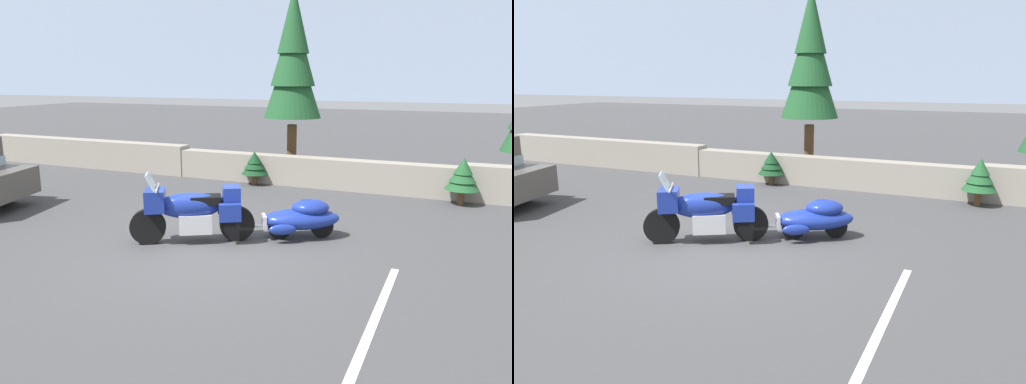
# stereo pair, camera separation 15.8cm
# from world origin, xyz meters

# --- Properties ---
(ground_plane) EXTENTS (80.00, 80.00, 0.00)m
(ground_plane) POSITION_xyz_m (0.00, 0.00, 0.00)
(ground_plane) COLOR #424244
(stone_guard_wall) EXTENTS (24.00, 0.58, 0.94)m
(stone_guard_wall) POSITION_xyz_m (-0.01, 5.74, 0.45)
(stone_guard_wall) COLOR gray
(stone_guard_wall) RESTS_ON ground
(distant_ridgeline) EXTENTS (240.00, 80.00, 16.00)m
(distant_ridgeline) POSITION_xyz_m (0.00, 95.74, 8.00)
(distant_ridgeline) COLOR #8C9EB7
(distant_ridgeline) RESTS_ON ground
(touring_motorcycle) EXTENTS (2.07, 1.42, 1.33)m
(touring_motorcycle) POSITION_xyz_m (-0.50, 0.20, 0.62)
(touring_motorcycle) COLOR black
(touring_motorcycle) RESTS_ON ground
(car_shaped_trailer) EXTENTS (2.09, 1.42, 0.76)m
(car_shaped_trailer) POSITION_xyz_m (1.29, 1.23, 0.41)
(car_shaped_trailer) COLOR black
(car_shaped_trailer) RESTS_ON ground
(pine_tree_tall) EXTENTS (1.72, 1.72, 5.61)m
(pine_tree_tall) POSITION_xyz_m (-0.85, 6.77, 3.51)
(pine_tree_tall) COLOR brown
(pine_tree_tall) RESTS_ON ground
(pine_sapling_near) EXTENTS (0.80, 0.80, 1.16)m
(pine_sapling_near) POSITION_xyz_m (4.04, 5.17, 0.72)
(pine_sapling_near) COLOR brown
(pine_sapling_near) RESTS_ON ground
(pine_sapling_farther) EXTENTS (0.76, 0.76, 0.96)m
(pine_sapling_farther) POSITION_xyz_m (-1.47, 5.34, 0.60)
(pine_sapling_farther) COLOR brown
(pine_sapling_farther) RESTS_ON ground
(parking_stripe_marker) EXTENTS (0.12, 3.60, 0.01)m
(parking_stripe_marker) POSITION_xyz_m (3.19, -1.50, 0.00)
(parking_stripe_marker) COLOR silver
(parking_stripe_marker) RESTS_ON ground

